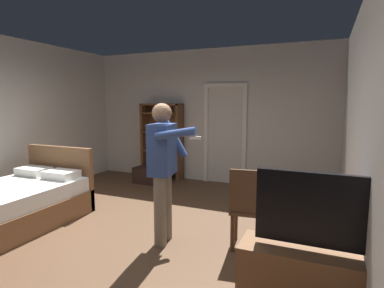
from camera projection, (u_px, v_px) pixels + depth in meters
name	position (u px, v px, depth m)	size (l,w,h in m)	color
ground_plane	(117.00, 239.00, 3.97)	(7.13, 7.13, 0.00)	brown
wall_back	(207.00, 116.00, 6.78)	(5.62, 0.12, 2.87)	beige
wall_right	(371.00, 138.00, 2.70)	(0.12, 6.72, 2.87)	beige
doorway_frame	(225.00, 127.00, 6.57)	(0.93, 0.08, 2.13)	white
bed	(11.00, 205.00, 4.38)	(1.34, 2.05, 1.02)	brown
bookshelf	(163.00, 138.00, 7.03)	(0.95, 0.32, 1.71)	brown
tv_flatscreen	(318.00, 280.00, 2.43)	(1.23, 0.40, 1.22)	brown
side_table	(295.00, 214.00, 3.53)	(0.68, 0.68, 0.70)	brown
laptop	(294.00, 192.00, 3.46)	(0.42, 0.42, 0.17)	black
bottle_on_table	(309.00, 189.00, 3.36)	(0.06, 0.06, 0.26)	#3F5010
wooden_chair	(248.00, 206.00, 3.62)	(0.47, 0.47, 0.99)	#4C331E
person_blue_shirt	(163.00, 164.00, 3.77)	(0.72, 0.56, 1.73)	gray
suitcase_dark	(148.00, 175.00, 6.72)	(0.58, 0.40, 0.34)	black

